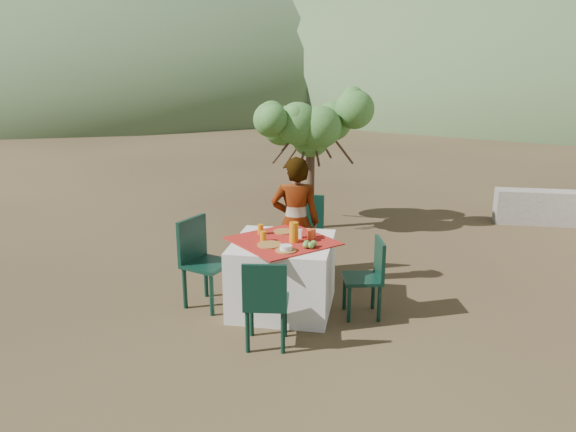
{
  "coord_description": "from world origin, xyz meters",
  "views": [
    {
      "loc": [
        0.46,
        -5.93,
        2.57
      ],
      "look_at": [
        -0.55,
        -0.07,
        0.91
      ],
      "focal_mm": 35.0,
      "sensor_mm": 36.0,
      "label": 1
    }
  ],
  "objects_px": {
    "table": "(283,274)",
    "person": "(295,223)",
    "chair_far": "(303,232)",
    "juice_pitcher": "(294,232)",
    "chair_near": "(266,300)",
    "chair_right": "(369,274)",
    "chair_left": "(201,258)",
    "shrub_tree": "(315,133)"
  },
  "relations": [
    {
      "from": "chair_far",
      "to": "person",
      "type": "bearing_deg",
      "value": -95.48
    },
    {
      "from": "chair_near",
      "to": "chair_left",
      "type": "relative_size",
      "value": 0.9
    },
    {
      "from": "table",
      "to": "person",
      "type": "xyz_separation_m",
      "value": [
        0.03,
        0.65,
        0.39
      ]
    },
    {
      "from": "juice_pitcher",
      "to": "chair_near",
      "type": "bearing_deg",
      "value": -97.86
    },
    {
      "from": "chair_far",
      "to": "shrub_tree",
      "type": "distance_m",
      "value": 2.3
    },
    {
      "from": "chair_right",
      "to": "juice_pitcher",
      "type": "xyz_separation_m",
      "value": [
        -0.78,
        -0.01,
        0.41
      ]
    },
    {
      "from": "chair_far",
      "to": "person",
      "type": "xyz_separation_m",
      "value": [
        -0.04,
        -0.32,
        0.21
      ]
    },
    {
      "from": "chair_near",
      "to": "chair_right",
      "type": "bearing_deg",
      "value": -142.91
    },
    {
      "from": "chair_near",
      "to": "person",
      "type": "xyz_separation_m",
      "value": [
        0.03,
        1.54,
        0.29
      ]
    },
    {
      "from": "table",
      "to": "juice_pitcher",
      "type": "bearing_deg",
      "value": -15.9
    },
    {
      "from": "table",
      "to": "juice_pitcher",
      "type": "distance_m",
      "value": 0.5
    },
    {
      "from": "chair_far",
      "to": "juice_pitcher",
      "type": "relative_size",
      "value": 4.76
    },
    {
      "from": "chair_left",
      "to": "person",
      "type": "height_order",
      "value": "person"
    },
    {
      "from": "table",
      "to": "person",
      "type": "bearing_deg",
      "value": 87.01
    },
    {
      "from": "table",
      "to": "juice_pitcher",
      "type": "relative_size",
      "value": 6.21
    },
    {
      "from": "juice_pitcher",
      "to": "person",
      "type": "bearing_deg",
      "value": 97.56
    },
    {
      "from": "table",
      "to": "chair_left",
      "type": "distance_m",
      "value": 0.89
    },
    {
      "from": "chair_near",
      "to": "chair_left",
      "type": "bearing_deg",
      "value": -50.26
    },
    {
      "from": "person",
      "to": "juice_pitcher",
      "type": "distance_m",
      "value": 0.7
    },
    {
      "from": "chair_far",
      "to": "chair_right",
      "type": "bearing_deg",
      "value": -47.87
    },
    {
      "from": "chair_near",
      "to": "juice_pitcher",
      "type": "distance_m",
      "value": 0.95
    },
    {
      "from": "chair_far",
      "to": "chair_near",
      "type": "relative_size",
      "value": 1.16
    },
    {
      "from": "person",
      "to": "juice_pitcher",
      "type": "xyz_separation_m",
      "value": [
        0.09,
        -0.68,
        0.1
      ]
    },
    {
      "from": "table",
      "to": "shrub_tree",
      "type": "height_order",
      "value": "shrub_tree"
    },
    {
      "from": "chair_right",
      "to": "chair_far",
      "type": "bearing_deg",
      "value": -152.91
    },
    {
      "from": "person",
      "to": "chair_near",
      "type": "bearing_deg",
      "value": 80.26
    },
    {
      "from": "chair_near",
      "to": "chair_left",
      "type": "height_order",
      "value": "chair_left"
    },
    {
      "from": "person",
      "to": "chair_far",
      "type": "bearing_deg",
      "value": -106.53
    },
    {
      "from": "chair_near",
      "to": "juice_pitcher",
      "type": "xyz_separation_m",
      "value": [
        0.12,
        0.85,
        0.39
      ]
    },
    {
      "from": "chair_left",
      "to": "shrub_tree",
      "type": "height_order",
      "value": "shrub_tree"
    },
    {
      "from": "chair_right",
      "to": "shrub_tree",
      "type": "relative_size",
      "value": 0.43
    },
    {
      "from": "table",
      "to": "person",
      "type": "height_order",
      "value": "person"
    },
    {
      "from": "chair_left",
      "to": "shrub_tree",
      "type": "distance_m",
      "value": 3.36
    },
    {
      "from": "chair_near",
      "to": "chair_left",
      "type": "distance_m",
      "value": 1.22
    },
    {
      "from": "chair_far",
      "to": "juice_pitcher",
      "type": "xyz_separation_m",
      "value": [
        0.05,
        -1.0,
        0.31
      ]
    },
    {
      "from": "table",
      "to": "chair_far",
      "type": "bearing_deg",
      "value": 85.41
    },
    {
      "from": "chair_near",
      "to": "shrub_tree",
      "type": "bearing_deg",
      "value": -95.92
    },
    {
      "from": "chair_far",
      "to": "chair_left",
      "type": "distance_m",
      "value": 1.39
    },
    {
      "from": "chair_right",
      "to": "juice_pitcher",
      "type": "height_order",
      "value": "juice_pitcher"
    },
    {
      "from": "chair_far",
      "to": "shrub_tree",
      "type": "xyz_separation_m",
      "value": [
        -0.12,
        2.09,
        0.95
      ]
    },
    {
      "from": "chair_near",
      "to": "juice_pitcher",
      "type": "bearing_deg",
      "value": -104.51
    },
    {
      "from": "chair_far",
      "to": "chair_right",
      "type": "relative_size",
      "value": 1.21
    }
  ]
}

